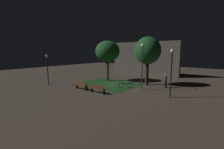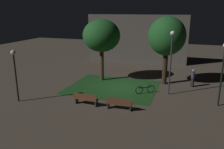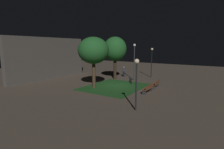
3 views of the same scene
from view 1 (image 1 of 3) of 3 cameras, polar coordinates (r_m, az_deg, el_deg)
name	(u,v)px [view 1 (image 1 of 3)]	position (r m, az deg, el deg)	size (l,w,h in m)	color
ground_plane	(114,84)	(20.98, 0.82, -3.56)	(60.00, 60.00, 0.00)	#473D33
grass_lawn	(109,84)	(21.24, -1.01, -3.40)	(7.67, 6.33, 0.01)	#194219
bench_by_lamp	(81,85)	(18.41, -11.03, -3.86)	(1.82, 0.56, 0.88)	brown
bench_front_left	(97,89)	(16.64, -5.30, -5.03)	(1.83, 0.60, 0.88)	brown
tree_left_canopy	(148,51)	(20.74, 12.63, 8.26)	(3.31, 3.31, 6.14)	#2D2116
tree_right_canopy	(108,51)	(23.25, -1.60, 8.23)	(3.50, 3.50, 5.83)	#423021
lamp_post_plaza_east	(47,64)	(21.67, -22.14, 3.43)	(0.36, 0.36, 3.89)	black
lamp_post_near_wall	(142,59)	(17.99, 10.76, 5.31)	(0.36, 0.36, 5.11)	#333338
lamp_post_path_center	(172,65)	(15.51, 20.54, 3.22)	(0.36, 0.36, 4.52)	black
bicycle	(126,85)	(18.97, 4.94, -3.80)	(1.42, 1.04, 0.93)	black
pedestrian	(166,81)	(19.99, 18.61, -2.10)	(0.32, 0.33, 1.61)	black
building_wall_backdrop	(144,58)	(30.52, 11.32, 5.72)	(13.03, 0.80, 6.05)	#4C4742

